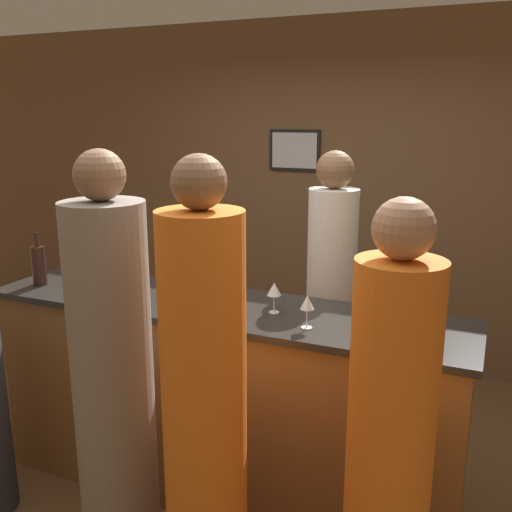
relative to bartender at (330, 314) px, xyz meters
name	(u,v)px	position (x,y,z in m)	size (l,w,h in m)	color
ground_plane	(223,489)	(-0.40, -0.66, -0.88)	(14.00, 14.00, 0.00)	brown
back_wall	(334,194)	(-0.41, 1.44, 0.52)	(8.00, 0.08, 2.80)	brown
bar_counter	(221,400)	(-0.40, -0.66, -0.33)	(2.56, 0.61, 1.09)	brown
bartender	(330,314)	(0.00, 0.00, 0.00)	(0.29, 0.29, 1.85)	silver
guest_0	(389,458)	(0.59, -1.29, -0.04)	(0.31, 0.31, 1.79)	orange
guest_1	(205,420)	(-0.09, -1.41, 0.02)	(0.33, 0.33, 1.92)	orange
guest_3	(114,390)	(-0.57, -1.34, 0.02)	(0.34, 0.34, 1.92)	gray
wine_bottle_0	(39,265)	(-1.51, -0.76, 0.33)	(0.08, 0.08, 0.31)	black
wine_bottle_1	(375,320)	(0.44, -0.90, 0.34)	(0.08, 0.08, 0.30)	black
wine_bottle_2	(390,301)	(0.44, -0.58, 0.32)	(0.07, 0.07, 0.27)	black
wine_glass_0	(118,281)	(-0.88, -0.87, 0.34)	(0.07, 0.07, 0.16)	silver
wine_glass_1	(274,290)	(-0.10, -0.67, 0.33)	(0.07, 0.07, 0.15)	silver
wine_glass_2	(307,304)	(0.11, -0.81, 0.33)	(0.06, 0.06, 0.16)	silver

